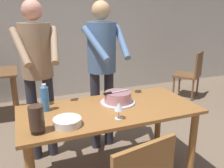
% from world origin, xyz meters
% --- Properties ---
extents(back_wall, '(10.00, 0.12, 2.70)m').
position_xyz_m(back_wall, '(0.00, 2.69, 1.35)').
color(back_wall, '#BCB7AD').
rests_on(back_wall, ground_plane).
extents(main_dining_table, '(1.62, 0.76, 0.75)m').
position_xyz_m(main_dining_table, '(0.00, 0.00, 0.63)').
color(main_dining_table, '#9E6633').
rests_on(main_dining_table, ground_plane).
extents(cake_on_platter, '(0.34, 0.34, 0.11)m').
position_xyz_m(cake_on_platter, '(0.12, 0.10, 0.80)').
color(cake_on_platter, silver).
rests_on(cake_on_platter, main_dining_table).
extents(cake_knife, '(0.27, 0.06, 0.02)m').
position_xyz_m(cake_knife, '(0.05, 0.09, 0.87)').
color(cake_knife, silver).
rests_on(cake_knife, cake_on_platter).
extents(plate_stack, '(0.22, 0.22, 0.06)m').
position_xyz_m(plate_stack, '(-0.43, -0.20, 0.78)').
color(plate_stack, white).
rests_on(plate_stack, main_dining_table).
extents(wine_glass_near, '(0.08, 0.08, 0.14)m').
position_xyz_m(wine_glass_near, '(-0.01, -0.23, 0.85)').
color(wine_glass_near, silver).
rests_on(wine_glass_near, main_dining_table).
extents(water_bottle, '(0.07, 0.07, 0.25)m').
position_xyz_m(water_bottle, '(-0.55, 0.16, 0.86)').
color(water_bottle, '#387AC6').
rests_on(water_bottle, main_dining_table).
extents(hurricane_lamp, '(0.11, 0.11, 0.21)m').
position_xyz_m(hurricane_lamp, '(-0.66, -0.23, 0.86)').
color(hurricane_lamp, black).
rests_on(hurricane_lamp, main_dining_table).
extents(person_cutting_cake, '(0.46, 0.57, 1.72)m').
position_xyz_m(person_cutting_cake, '(0.14, 0.59, 1.08)').
color(person_cutting_cake, '#2D2D38').
rests_on(person_cutting_cake, ground_plane).
extents(person_standing_beside, '(0.47, 0.56, 1.72)m').
position_xyz_m(person_standing_beside, '(-0.56, 0.62, 1.08)').
color(person_standing_beside, '#2D2D38').
rests_on(person_standing_beside, ground_plane).
extents(background_chair_0, '(0.61, 0.61, 0.90)m').
position_xyz_m(background_chair_0, '(2.30, 1.62, 0.49)').
color(background_chair_0, brown).
rests_on(background_chair_0, ground_plane).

